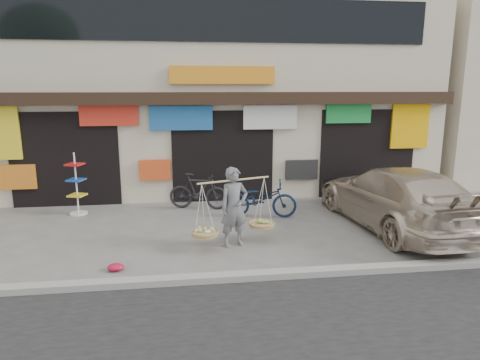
{
  "coord_description": "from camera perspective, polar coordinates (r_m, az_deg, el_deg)",
  "views": [
    {
      "loc": [
        -1.16,
        -9.02,
        3.36
      ],
      "look_at": [
        0.17,
        0.9,
        1.19
      ],
      "focal_mm": 32.0,
      "sensor_mm": 36.0,
      "label": 1
    }
  ],
  "objects": [
    {
      "name": "kerb",
      "position": [
        7.84,
        1.65,
        -12.64
      ],
      "size": [
        70.0,
        0.25,
        0.12
      ],
      "primitive_type": "cube",
      "color": "gray",
      "rests_on": "ground"
    },
    {
      "name": "shophouse_block",
      "position": [
        15.48,
        -3.4,
        12.57
      ],
      "size": [
        14.0,
        6.32,
        7.0
      ],
      "color": "beige",
      "rests_on": "ground"
    },
    {
      "name": "bike_1",
      "position": [
        12.03,
        -5.54,
        -1.5
      ],
      "size": [
        1.76,
        0.93,
        1.02
      ],
      "primitive_type": "imported",
      "rotation": [
        0.0,
        0.0,
        1.29
      ],
      "color": "#232227",
      "rests_on": "ground"
    },
    {
      "name": "suv",
      "position": [
        11.08,
        19.97,
        -2.15
      ],
      "size": [
        2.51,
        5.29,
        1.49
      ],
      "rotation": [
        0.0,
        0.0,
        3.23
      ],
      "color": "beige",
      "rests_on": "ground"
    },
    {
      "name": "display_rack",
      "position": [
        12.25,
        -20.93,
        -1.21
      ],
      "size": [
        0.5,
        0.5,
        1.68
      ],
      "rotation": [
        0.0,
        0.0,
        -0.32
      ],
      "color": "silver",
      "rests_on": "ground"
    },
    {
      "name": "ground",
      "position": [
        9.69,
        -0.27,
        -8.02
      ],
      "size": [
        70.0,
        70.0,
        0.0
      ],
      "primitive_type": "plane",
      "color": "slate",
      "rests_on": "ground"
    },
    {
      "name": "bike_2",
      "position": [
        11.25,
        2.79,
        -2.52
      ],
      "size": [
        1.97,
        1.0,
        0.99
      ],
      "primitive_type": "imported",
      "rotation": [
        0.0,
        0.0,
        1.38
      ],
      "color": "#0F1E37",
      "rests_on": "ground"
    },
    {
      "name": "street_vendor",
      "position": [
        9.12,
        -0.79,
        -4.03
      ],
      "size": [
        1.84,
        0.98,
        1.73
      ],
      "rotation": [
        0.0,
        0.0,
        0.32
      ],
      "color": "slate",
      "rests_on": "ground"
    },
    {
      "name": "red_bag",
      "position": [
        8.47,
        -16.24,
        -11.1
      ],
      "size": [
        0.31,
        0.25,
        0.14
      ],
      "primitive_type": "ellipsoid",
      "color": "#B81131",
      "rests_on": "ground"
    }
  ]
}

